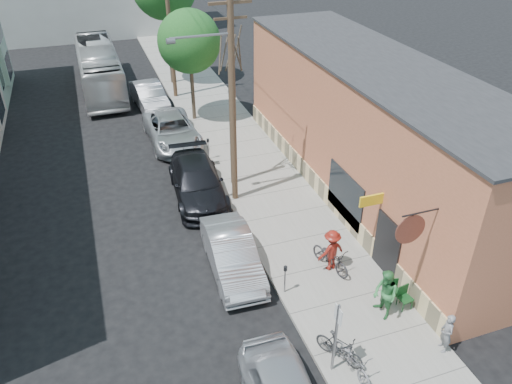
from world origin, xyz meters
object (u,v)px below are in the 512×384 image
object	(u,v)px
patio_chair_a	(405,298)
cyclist	(331,250)
utility_pole_near	(231,97)
tree_leafy_mid	(189,42)
patio_chair_b	(394,292)
parked_bike_a	(340,348)
car_4	(149,96)
parking_meter_far	(208,146)
car_3	(172,130)
patron_green	(385,295)
sign_post	(336,332)
parking_meter_near	(285,275)
parked_bike_b	(353,360)
car_2	(197,182)
tree_bare	(232,128)
patron_grey	(447,333)
bus	(99,69)
car_1	(232,254)

from	to	relation	value
patio_chair_a	cyclist	xyz separation A→B (m)	(-1.58, 2.87, 0.47)
utility_pole_near	tree_leafy_mid	distance (m)	10.20
patio_chair_b	parked_bike_a	size ratio (longest dim) A/B	0.49
cyclist	car_4	distance (m)	20.09
parking_meter_far	car_3	bearing A→B (deg)	116.04
patron_green	tree_leafy_mid	bearing A→B (deg)	-174.08
sign_post	parking_meter_near	bearing A→B (deg)	91.51
patio_chair_b	parking_meter_far	bearing A→B (deg)	115.84
parked_bike_b	car_2	size ratio (longest dim) A/B	0.31
utility_pole_near	patron_green	distance (m)	10.56
parking_meter_far	patio_chair_a	distance (m)	14.09
parking_meter_far	cyclist	world-z (taller)	cyclist
tree_bare	patron_grey	xyz separation A→B (m)	(3.40, -12.72, -2.34)
sign_post	parking_meter_near	size ratio (longest dim) A/B	2.26
patron_green	cyclist	distance (m)	3.01
parking_meter_near	patron_green	world-z (taller)	patron_green
tree_leafy_mid	car_2	xyz separation A→B (m)	(-2.00, -9.27, -4.32)
patron_green	utility_pole_near	bearing A→B (deg)	-164.50
utility_pole_near	sign_post	bearing A→B (deg)	-90.21
parked_bike_a	parked_bike_b	size ratio (longest dim) A/B	0.96
tree_leafy_mid	car_2	distance (m)	10.42
parking_meter_near	patron_grey	distance (m)	5.83
parking_meter_far	car_3	size ratio (longest dim) A/B	0.21
sign_post	patio_chair_a	world-z (taller)	sign_post
sign_post	patio_chair_a	distance (m)	4.24
car_3	bus	size ratio (longest dim) A/B	0.50
sign_post	utility_pole_near	world-z (taller)	utility_pole_near
sign_post	patron_green	size ratio (longest dim) A/B	1.42
parked_bike_a	car_2	xyz separation A→B (m)	(-1.92, 11.44, 0.17)
patio_chair_b	bus	world-z (taller)	bus
patio_chair_a	patron_grey	distance (m)	2.12
tree_bare	car_2	size ratio (longest dim) A/B	1.06
parking_meter_far	tree_leafy_mid	bearing A→B (deg)	84.61
utility_pole_near	parked_bike_b	size ratio (longest dim) A/B	5.42
parking_meter_near	parked_bike_b	distance (m)	4.12
parking_meter_near	tree_bare	world-z (taller)	tree_bare
car_1	car_4	xyz separation A→B (m)	(-0.40, 18.31, 0.03)
tree_leafy_mid	patio_chair_a	world-z (taller)	tree_leafy_mid
patio_chair_a	parking_meter_far	bearing A→B (deg)	97.31
parking_meter_near	parking_meter_far	distance (m)	11.36
parking_meter_near	cyclist	bearing A→B (deg)	16.81
parking_meter_near	patio_chair_b	bearing A→B (deg)	-25.97
parking_meter_far	tree_bare	xyz separation A→B (m)	(0.55, -2.92, 2.26)
patio_chair_a	bus	world-z (taller)	bus
parked_bike_a	patron_grey	bearing A→B (deg)	-43.56
tree_bare	car_2	distance (m)	3.16
parking_meter_near	car_1	distance (m)	2.50
tree_bare	car_4	world-z (taller)	tree_bare
patron_green	car_2	world-z (taller)	patron_green
parked_bike_b	sign_post	bearing A→B (deg)	148.67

